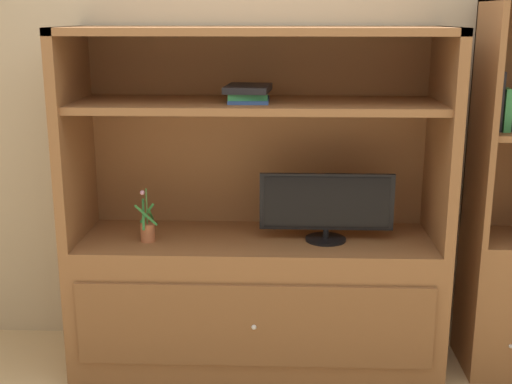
{
  "coord_description": "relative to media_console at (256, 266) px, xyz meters",
  "views": [
    {
      "loc": [
        0.12,
        -2.84,
        1.77
      ],
      "look_at": [
        0.0,
        0.35,
        0.94
      ],
      "focal_mm": 47.45,
      "sensor_mm": 36.0,
      "label": 1
    }
  ],
  "objects": [
    {
      "name": "tv_monitor",
      "position": [
        0.35,
        -0.04,
        0.34
      ],
      "size": [
        0.66,
        0.2,
        0.34
      ],
      "color": "black",
      "rests_on": "media_console"
    },
    {
      "name": "upright_book_row",
      "position": [
        1.17,
        -0.01,
        0.83
      ],
      "size": [
        0.11,
        0.17,
        0.28
      ],
      "color": "black",
      "rests_on": "bookshelf_tall"
    },
    {
      "name": "media_console",
      "position": [
        0.0,
        0.0,
        0.0
      ],
      "size": [
        1.85,
        0.61,
        1.72
      ],
      "color": "brown",
      "rests_on": "ground_plane"
    },
    {
      "name": "potted_plant",
      "position": [
        -0.54,
        -0.09,
        0.21
      ],
      "size": [
        0.12,
        0.11,
        0.27
      ],
      "color": "#B26642",
      "rests_on": "media_console"
    },
    {
      "name": "painted_rear_wall",
      "position": [
        0.0,
        0.34,
        0.87
      ],
      "size": [
        6.0,
        0.1,
        2.8
      ],
      "primitive_type": "cube",
      "color": "tan",
      "rests_on": "ground_plane"
    },
    {
      "name": "bookshelf_tall",
      "position": [
        1.25,
        0.0,
        0.11
      ],
      "size": [
        0.36,
        0.42,
        1.87
      ],
      "color": "brown",
      "rests_on": "ground_plane"
    },
    {
      "name": "magazine_stack",
      "position": [
        -0.04,
        -0.01,
        0.88
      ],
      "size": [
        0.23,
        0.29,
        0.08
      ],
      "color": "#2D519E",
      "rests_on": "media_console"
    }
  ]
}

